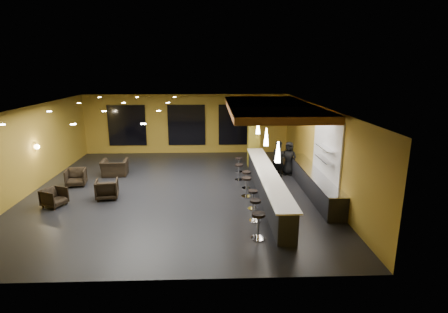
{
  "coord_description": "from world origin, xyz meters",
  "views": [
    {
      "loc": [
        1.47,
        -14.08,
        5.09
      ],
      "look_at": [
        2.0,
        0.5,
        1.3
      ],
      "focal_mm": 28.0,
      "sensor_mm": 36.0,
      "label": 1
    }
  ],
  "objects_px": {
    "prep_counter": "(313,182)",
    "bar_stool_1": "(255,208)",
    "pendant_1": "(266,137)",
    "staff_c": "(289,158)",
    "pendant_2": "(258,126)",
    "bar_stool_2": "(253,197)",
    "armchair_d": "(115,168)",
    "bar_stool_5": "(239,170)",
    "bar_counter": "(267,185)",
    "armchair_c": "(76,177)",
    "bar_stool_4": "(246,178)",
    "staff_b": "(279,158)",
    "armchair_b": "(107,189)",
    "bar_stool_6": "(239,163)",
    "pendant_0": "(278,152)",
    "staff_a": "(279,161)",
    "bar_stool_0": "(258,223)",
    "bar_stool_3": "(246,184)",
    "armchair_a": "(54,197)",
    "column": "(254,133)"
  },
  "relations": [
    {
      "from": "bar_stool_2",
      "to": "pendant_2",
      "type": "bearing_deg",
      "value": 80.58
    },
    {
      "from": "pendant_1",
      "to": "bar_stool_6",
      "type": "relative_size",
      "value": 0.95
    },
    {
      "from": "bar_stool_4",
      "to": "bar_stool_5",
      "type": "relative_size",
      "value": 1.0
    },
    {
      "from": "column",
      "to": "bar_stool_3",
      "type": "height_order",
      "value": "column"
    },
    {
      "from": "armchair_a",
      "to": "armchair_b",
      "type": "distance_m",
      "value": 1.89
    },
    {
      "from": "staff_b",
      "to": "bar_stool_2",
      "type": "distance_m",
      "value": 4.53
    },
    {
      "from": "bar_counter",
      "to": "pendant_0",
      "type": "bearing_deg",
      "value": -90.0
    },
    {
      "from": "pendant_2",
      "to": "bar_stool_2",
      "type": "relative_size",
      "value": 0.97
    },
    {
      "from": "pendant_1",
      "to": "staff_c",
      "type": "distance_m",
      "value": 3.23
    },
    {
      "from": "pendant_0",
      "to": "bar_stool_3",
      "type": "xyz_separation_m",
      "value": [
        -0.81,
        2.06,
        -1.83
      ]
    },
    {
      "from": "pendant_0",
      "to": "armchair_b",
      "type": "xyz_separation_m",
      "value": [
        -6.33,
        2.09,
        -1.96
      ]
    },
    {
      "from": "pendant_2",
      "to": "bar_stool_3",
      "type": "bearing_deg",
      "value": -105.3
    },
    {
      "from": "bar_stool_0",
      "to": "bar_stool_3",
      "type": "height_order",
      "value": "bar_stool_0"
    },
    {
      "from": "staff_c",
      "to": "bar_stool_1",
      "type": "distance_m",
      "value": 5.63
    },
    {
      "from": "pendant_1",
      "to": "staff_c",
      "type": "relative_size",
      "value": 0.43
    },
    {
      "from": "bar_stool_4",
      "to": "bar_stool_5",
      "type": "distance_m",
      "value": 1.17
    },
    {
      "from": "armchair_b",
      "to": "bar_stool_2",
      "type": "distance_m",
      "value": 5.78
    },
    {
      "from": "column",
      "to": "staff_c",
      "type": "height_order",
      "value": "column"
    },
    {
      "from": "staff_a",
      "to": "armchair_b",
      "type": "relative_size",
      "value": 1.81
    },
    {
      "from": "armchair_d",
      "to": "armchair_a",
      "type": "bearing_deg",
      "value": 67.2
    },
    {
      "from": "bar_stool_3",
      "to": "bar_stool_5",
      "type": "xyz_separation_m",
      "value": [
        -0.14,
        2.1,
        -0.03
      ]
    },
    {
      "from": "prep_counter",
      "to": "bar_stool_1",
      "type": "bearing_deg",
      "value": -134.97
    },
    {
      "from": "armchair_c",
      "to": "staff_a",
      "type": "bearing_deg",
      "value": -4.95
    },
    {
      "from": "armchair_a",
      "to": "bar_stool_3",
      "type": "relative_size",
      "value": 0.93
    },
    {
      "from": "bar_stool_0",
      "to": "bar_stool_3",
      "type": "distance_m",
      "value": 3.54
    },
    {
      "from": "bar_stool_2",
      "to": "bar_stool_5",
      "type": "xyz_separation_m",
      "value": [
        -0.25,
        3.37,
        0.02
      ]
    },
    {
      "from": "bar_stool_0",
      "to": "bar_stool_5",
      "type": "relative_size",
      "value": 1.1
    },
    {
      "from": "armchair_d",
      "to": "bar_stool_5",
      "type": "bearing_deg",
      "value": 167.29
    },
    {
      "from": "column",
      "to": "bar_stool_0",
      "type": "bearing_deg",
      "value": -95.69
    },
    {
      "from": "prep_counter",
      "to": "armchair_a",
      "type": "height_order",
      "value": "prep_counter"
    },
    {
      "from": "staff_b",
      "to": "bar_stool_2",
      "type": "relative_size",
      "value": 2.28
    },
    {
      "from": "armchair_c",
      "to": "pendant_2",
      "type": "bearing_deg",
      "value": -1.73
    },
    {
      "from": "armchair_d",
      "to": "bar_stool_1",
      "type": "distance_m",
      "value": 8.07
    },
    {
      "from": "pendant_1",
      "to": "armchair_b",
      "type": "relative_size",
      "value": 0.82
    },
    {
      "from": "bar_counter",
      "to": "column",
      "type": "distance_m",
      "value": 4.77
    },
    {
      "from": "staff_a",
      "to": "bar_stool_2",
      "type": "relative_size",
      "value": 2.13
    },
    {
      "from": "bar_counter",
      "to": "pendant_1",
      "type": "bearing_deg",
      "value": 90.0
    },
    {
      "from": "bar_stool_1",
      "to": "pendant_0",
      "type": "bearing_deg",
      "value": 18.2
    },
    {
      "from": "column",
      "to": "staff_a",
      "type": "bearing_deg",
      "value": -63.64
    },
    {
      "from": "prep_counter",
      "to": "armchair_c",
      "type": "bearing_deg",
      "value": 173.41
    },
    {
      "from": "armchair_c",
      "to": "bar_stool_6",
      "type": "xyz_separation_m",
      "value": [
        7.28,
        1.74,
        0.09
      ]
    },
    {
      "from": "bar_counter",
      "to": "armchair_b",
      "type": "height_order",
      "value": "bar_counter"
    },
    {
      "from": "bar_stool_4",
      "to": "bar_stool_6",
      "type": "height_order",
      "value": "bar_stool_4"
    },
    {
      "from": "column",
      "to": "pendant_2",
      "type": "height_order",
      "value": "column"
    },
    {
      "from": "staff_b",
      "to": "pendant_1",
      "type": "bearing_deg",
      "value": -133.58
    },
    {
      "from": "staff_b",
      "to": "bar_counter",
      "type": "bearing_deg",
      "value": -130.0
    },
    {
      "from": "bar_counter",
      "to": "bar_stool_6",
      "type": "bearing_deg",
      "value": 103.89
    },
    {
      "from": "prep_counter",
      "to": "pendant_1",
      "type": "bearing_deg",
      "value": 180.0
    },
    {
      "from": "armchair_d",
      "to": "bar_stool_6",
      "type": "distance_m",
      "value": 5.98
    },
    {
      "from": "bar_stool_4",
      "to": "bar_stool_1",
      "type": "bearing_deg",
      "value": -90.5
    }
  ]
}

